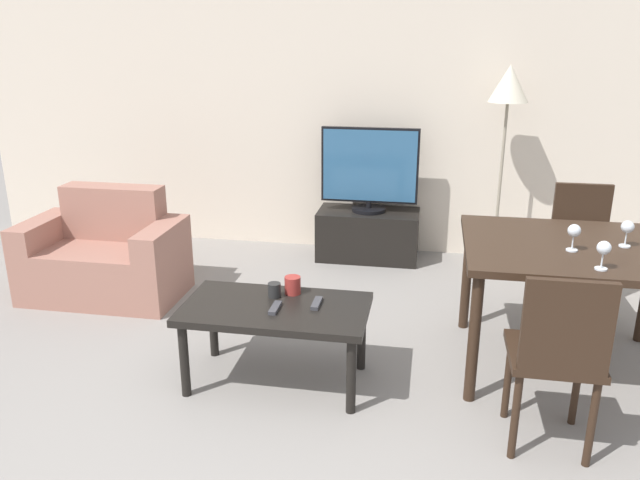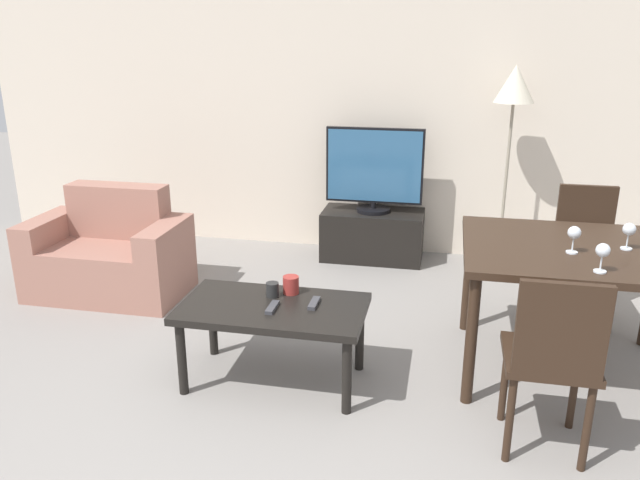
{
  "view_description": "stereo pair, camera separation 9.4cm",
  "coord_description": "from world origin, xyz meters",
  "px_view_note": "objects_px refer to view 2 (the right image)",
  "views": [
    {
      "loc": [
        0.61,
        -1.75,
        1.84
      ],
      "look_at": [
        -0.03,
        1.78,
        0.65
      ],
      "focal_mm": 35.0,
      "sensor_mm": 36.0,
      "label": 1
    },
    {
      "loc": [
        0.71,
        -1.73,
        1.84
      ],
      "look_at": [
        -0.03,
        1.78,
        0.65
      ],
      "focal_mm": 35.0,
      "sensor_mm": 36.0,
      "label": 2
    }
  ],
  "objects_px": {
    "tv_stand": "(373,235)",
    "remote_primary": "(314,303)",
    "cup_white_near": "(272,290)",
    "tv": "(374,170)",
    "remote_secondary": "(272,307)",
    "wine_glass_left": "(574,234)",
    "cup_colored_far": "(291,285)",
    "wine_glass_center": "(629,231)",
    "dining_chair_near": "(553,355)",
    "floor_lamp": "(514,97)",
    "wine_glass_right": "(603,252)",
    "dining_table": "(576,262)",
    "coffee_table": "(273,315)",
    "armchair": "(110,256)",
    "dining_chair_far": "(585,245)"
  },
  "relations": [
    {
      "from": "cup_white_near",
      "to": "dining_chair_far",
      "type": "bearing_deg",
      "value": 31.71
    },
    {
      "from": "wine_glass_left",
      "to": "wine_glass_center",
      "type": "height_order",
      "value": "same"
    },
    {
      "from": "tv",
      "to": "wine_glass_left",
      "type": "xyz_separation_m",
      "value": [
        1.26,
        -1.76,
        0.08
      ]
    },
    {
      "from": "cup_colored_far",
      "to": "wine_glass_center",
      "type": "distance_m",
      "value": 1.83
    },
    {
      "from": "coffee_table",
      "to": "dining_chair_near",
      "type": "relative_size",
      "value": 1.12
    },
    {
      "from": "cup_white_near",
      "to": "wine_glass_left",
      "type": "relative_size",
      "value": 0.55
    },
    {
      "from": "armchair",
      "to": "remote_secondary",
      "type": "height_order",
      "value": "armchair"
    },
    {
      "from": "remote_secondary",
      "to": "remote_primary",
      "type": "bearing_deg",
      "value": 25.58
    },
    {
      "from": "dining_chair_near",
      "to": "wine_glass_center",
      "type": "bearing_deg",
      "value": 60.96
    },
    {
      "from": "wine_glass_left",
      "to": "wine_glass_right",
      "type": "distance_m",
      "value": 0.28
    },
    {
      "from": "tv_stand",
      "to": "tv",
      "type": "xyz_separation_m",
      "value": [
        -0.0,
        -0.0,
        0.56
      ]
    },
    {
      "from": "dining_chair_far",
      "to": "wine_glass_left",
      "type": "bearing_deg",
      "value": -106.0
    },
    {
      "from": "remote_primary",
      "to": "cup_colored_far",
      "type": "xyz_separation_m",
      "value": [
        -0.16,
        0.13,
        0.04
      ]
    },
    {
      "from": "coffee_table",
      "to": "dining_table",
      "type": "height_order",
      "value": "dining_table"
    },
    {
      "from": "armchair",
      "to": "cup_white_near",
      "type": "relative_size",
      "value": 13.79
    },
    {
      "from": "armchair",
      "to": "cup_colored_far",
      "type": "distance_m",
      "value": 1.78
    },
    {
      "from": "dining_chair_near",
      "to": "floor_lamp",
      "type": "height_order",
      "value": "floor_lamp"
    },
    {
      "from": "tv_stand",
      "to": "remote_primary",
      "type": "distance_m",
      "value": 2.07
    },
    {
      "from": "wine_glass_left",
      "to": "cup_white_near",
      "type": "bearing_deg",
      "value": -171.88
    },
    {
      "from": "dining_table",
      "to": "coffee_table",
      "type": "bearing_deg",
      "value": -164.41
    },
    {
      "from": "armchair",
      "to": "dining_table",
      "type": "height_order",
      "value": "armchair"
    },
    {
      "from": "dining_table",
      "to": "wine_glass_right",
      "type": "height_order",
      "value": "wine_glass_right"
    },
    {
      "from": "remote_secondary",
      "to": "wine_glass_center",
      "type": "distance_m",
      "value": 1.93
    },
    {
      "from": "remote_secondary",
      "to": "cup_white_near",
      "type": "bearing_deg",
      "value": 105.61
    },
    {
      "from": "dining_table",
      "to": "wine_glass_left",
      "type": "bearing_deg",
      "value": -115.41
    },
    {
      "from": "dining_table",
      "to": "wine_glass_center",
      "type": "xyz_separation_m",
      "value": [
        0.24,
        0.02,
        0.19
      ]
    },
    {
      "from": "tv_stand",
      "to": "tv",
      "type": "distance_m",
      "value": 0.56
    },
    {
      "from": "floor_lamp",
      "to": "cup_colored_far",
      "type": "height_order",
      "value": "floor_lamp"
    },
    {
      "from": "dining_chair_far",
      "to": "remote_primary",
      "type": "relative_size",
      "value": 5.93
    },
    {
      "from": "wine_glass_center",
      "to": "dining_chair_near",
      "type": "bearing_deg",
      "value": -119.04
    },
    {
      "from": "dining_table",
      "to": "wine_glass_center",
      "type": "height_order",
      "value": "wine_glass_center"
    },
    {
      "from": "dining_chair_near",
      "to": "floor_lamp",
      "type": "distance_m",
      "value": 2.57
    },
    {
      "from": "tv",
      "to": "wine_glass_right",
      "type": "bearing_deg",
      "value": -56.43
    },
    {
      "from": "floor_lamp",
      "to": "wine_glass_right",
      "type": "bearing_deg",
      "value": -81.47
    },
    {
      "from": "cup_colored_far",
      "to": "wine_glass_right",
      "type": "distance_m",
      "value": 1.61
    },
    {
      "from": "tv",
      "to": "wine_glass_center",
      "type": "relative_size",
      "value": 5.51
    },
    {
      "from": "floor_lamp",
      "to": "cup_colored_far",
      "type": "bearing_deg",
      "value": -124.07
    },
    {
      "from": "armchair",
      "to": "remote_secondary",
      "type": "bearing_deg",
      "value": -33.51
    },
    {
      "from": "tv_stand",
      "to": "wine_glass_right",
      "type": "distance_m",
      "value": 2.52
    },
    {
      "from": "remote_secondary",
      "to": "wine_glass_left",
      "type": "distance_m",
      "value": 1.62
    },
    {
      "from": "wine_glass_left",
      "to": "remote_primary",
      "type": "bearing_deg",
      "value": -167.65
    },
    {
      "from": "cup_white_near",
      "to": "tv",
      "type": "bearing_deg",
      "value": 81.07
    },
    {
      "from": "coffee_table",
      "to": "floor_lamp",
      "type": "xyz_separation_m",
      "value": [
        1.32,
        2.06,
        0.99
      ]
    },
    {
      "from": "armchair",
      "to": "dining_chair_near",
      "type": "relative_size",
      "value": 1.25
    },
    {
      "from": "dining_table",
      "to": "wine_glass_left",
      "type": "xyz_separation_m",
      "value": [
        -0.05,
        -0.1,
        0.19
      ]
    },
    {
      "from": "tv_stand",
      "to": "wine_glass_left",
      "type": "bearing_deg",
      "value": -54.46
    },
    {
      "from": "dining_table",
      "to": "remote_primary",
      "type": "distance_m",
      "value": 1.44
    },
    {
      "from": "dining_table",
      "to": "floor_lamp",
      "type": "bearing_deg",
      "value": 99.21
    },
    {
      "from": "remote_primary",
      "to": "wine_glass_left",
      "type": "xyz_separation_m",
      "value": [
        1.32,
        0.29,
        0.38
      ]
    },
    {
      "from": "floor_lamp",
      "to": "wine_glass_left",
      "type": "bearing_deg",
      "value": -82.96
    }
  ]
}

